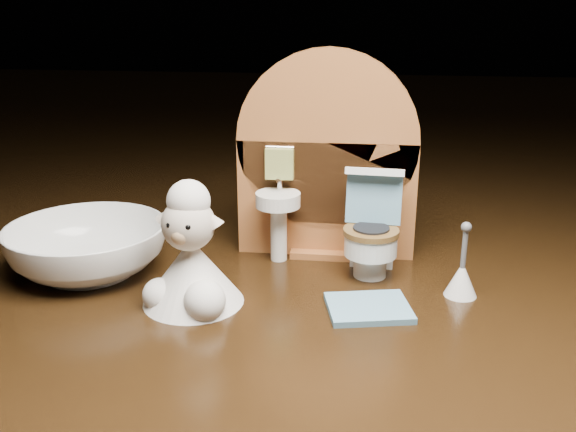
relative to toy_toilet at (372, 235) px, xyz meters
name	(u,v)px	position (x,y,z in m)	size (l,w,h in m)	color
backdrop_panel	(326,168)	(-0.03, 0.03, 0.04)	(0.13, 0.05, 0.15)	#A45D2C
toy_toilet	(372,235)	(0.00, 0.00, 0.00)	(0.04, 0.05, 0.08)	white
bath_mat	(369,308)	(0.00, -0.06, -0.03)	(0.05, 0.04, 0.00)	#5E8DA5
toilet_brush	(462,277)	(0.06, -0.03, -0.01)	(0.02, 0.02, 0.05)	white
plush_lamb	(191,262)	(-0.11, -0.06, 0.00)	(0.06, 0.06, 0.08)	white
ceramic_bowl	(88,249)	(-0.20, -0.03, -0.01)	(0.11, 0.11, 0.03)	white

